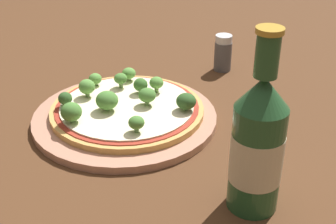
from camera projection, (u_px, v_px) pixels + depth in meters
ground_plane at (128, 119)px, 0.76m from camera, size 3.00×3.00×0.00m
plate at (126, 118)px, 0.75m from camera, size 0.30×0.30×0.01m
pizza at (125, 110)px, 0.75m from camera, size 0.25×0.25×0.01m
broccoli_floret_0 at (147, 95)px, 0.74m from camera, size 0.03×0.03×0.03m
broccoli_floret_1 at (87, 87)px, 0.77m from camera, size 0.03×0.03×0.03m
broccoli_floret_2 at (71, 112)px, 0.69m from camera, size 0.03×0.03×0.03m
broccoli_floret_3 at (129, 73)px, 0.83m from camera, size 0.02×0.02×0.02m
broccoli_floret_4 at (156, 83)px, 0.78m from camera, size 0.02×0.02×0.03m
broccoli_floret_5 at (140, 85)px, 0.78m from camera, size 0.02×0.02×0.03m
broccoli_floret_6 at (107, 100)px, 0.73m from camera, size 0.04×0.04×0.03m
broccoli_floret_7 at (136, 123)px, 0.67m from camera, size 0.02×0.02×0.02m
broccoli_floret_8 at (186, 101)px, 0.73m from camera, size 0.03×0.03×0.03m
broccoli_floret_9 at (65, 99)px, 0.74m from camera, size 0.02×0.02×0.02m
broccoli_floret_10 at (121, 79)px, 0.80m from camera, size 0.02×0.02×0.03m
broccoli_floret_11 at (95, 79)px, 0.81m from camera, size 0.02×0.02×0.02m
beer_bottle at (258, 145)px, 0.53m from camera, size 0.06×0.06×0.23m
pepper_shaker at (223, 53)px, 0.92m from camera, size 0.03×0.03×0.07m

